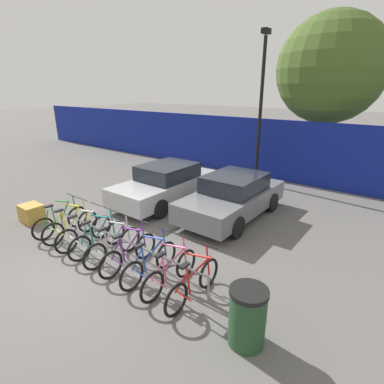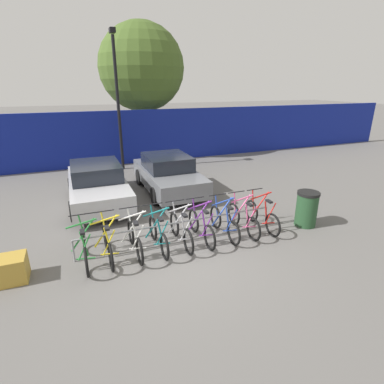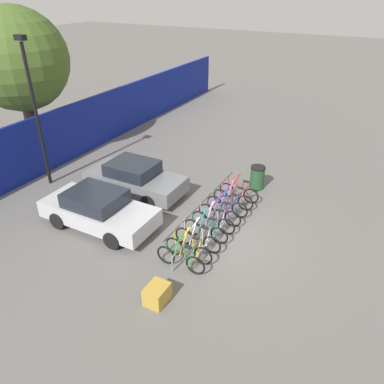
{
  "view_description": "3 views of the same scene",
  "coord_description": "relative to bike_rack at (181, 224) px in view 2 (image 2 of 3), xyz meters",
  "views": [
    {
      "loc": [
        5.66,
        -3.41,
        3.99
      ],
      "look_at": [
        1.04,
        2.62,
        1.35
      ],
      "focal_mm": 28.0,
      "sensor_mm": 36.0,
      "label": 1
    },
    {
      "loc": [
        -2.06,
        -5.94,
        3.91
      ],
      "look_at": [
        0.79,
        1.13,
        1.16
      ],
      "focal_mm": 28.0,
      "sensor_mm": 36.0,
      "label": 2
    },
    {
      "loc": [
        -9.9,
        -4.08,
        7.87
      ],
      "look_at": [
        0.61,
        1.58,
        1.13
      ],
      "focal_mm": 35.0,
      "sensor_mm": 36.0,
      "label": 3
    }
  ],
  "objects": [
    {
      "name": "bicycle_red",
      "position": [
        2.39,
        -0.15,
        -0.12
      ],
      "size": [
        0.68,
        1.71,
        1.05
      ],
      "rotation": [
        0.0,
        0.0,
        -0.07
      ],
      "color": "black",
      "rests_on": "ground"
    },
    {
      "name": "ground_plane",
      "position": [
        -0.29,
        -0.68,
        -0.5
      ],
      "size": [
        120.0,
        120.0,
        0.0
      ],
      "primitive_type": "plane",
      "color": "#605E5B"
    },
    {
      "name": "lamp_post",
      "position": [
        -0.18,
        7.83,
        2.93
      ],
      "size": [
        0.24,
        0.44,
        6.16
      ],
      "color": "black",
      "rests_on": "ground"
    },
    {
      "name": "trash_bin",
      "position": [
        3.71,
        -0.46,
        0.02
      ],
      "size": [
        0.63,
        0.63,
        1.03
      ],
      "color": "#234728",
      "rests_on": "ground"
    },
    {
      "name": "cargo_crate",
      "position": [
        -3.91,
        -0.27,
        -0.23
      ],
      "size": [
        0.7,
        0.56,
        0.55
      ],
      "primitive_type": "cube",
      "color": "#B28C33",
      "rests_on": "ground"
    },
    {
      "name": "bicycle_white",
      "position": [
        -1.24,
        -0.15,
        -0.12
      ],
      "size": [
        0.68,
        1.71,
        1.05
      ],
      "rotation": [
        0.0,
        0.0,
        -0.06
      ],
      "color": "black",
      "rests_on": "ground"
    },
    {
      "name": "bicycle_silver",
      "position": [
        -0.05,
        -0.15,
        -0.12
      ],
      "size": [
        0.68,
        1.71,
        1.05
      ],
      "rotation": [
        0.0,
        0.0,
        0.01
      ],
      "color": "black",
      "rests_on": "ground"
    },
    {
      "name": "bicycle_blue",
      "position": [
        1.19,
        -0.15,
        -0.12
      ],
      "size": [
        0.68,
        1.71,
        1.05
      ],
      "rotation": [
        0.0,
        0.0,
        0.0
      ],
      "color": "black",
      "rests_on": "ground"
    },
    {
      "name": "bicycle_green",
      "position": [
        -2.39,
        -0.15,
        -0.12
      ],
      "size": [
        0.68,
        1.71,
        1.05
      ],
      "rotation": [
        0.0,
        0.0,
        0.01
      ],
      "color": "black",
      "rests_on": "ground"
    },
    {
      "name": "bicycle_purple",
      "position": [
        0.51,
        -0.15,
        -0.12
      ],
      "size": [
        0.68,
        1.71,
        1.05
      ],
      "rotation": [
        0.0,
        0.0,
        0.06
      ],
      "color": "black",
      "rests_on": "ground"
    },
    {
      "name": "bicycle_pink",
      "position": [
        1.78,
        -0.15,
        -0.12
      ],
      "size": [
        0.68,
        1.71,
        1.05
      ],
      "rotation": [
        0.0,
        0.0,
        0.0
      ],
      "color": "black",
      "rests_on": "ground"
    },
    {
      "name": "hoarding_wall",
      "position": [
        -0.29,
        8.82,
        0.85
      ],
      "size": [
        36.0,
        0.16,
        2.7
      ],
      "primitive_type": "cube",
      "color": "navy",
      "rests_on": "ground"
    },
    {
      "name": "car_silver",
      "position": [
        -1.73,
        3.64,
        0.19
      ],
      "size": [
        1.91,
        4.28,
        1.4
      ],
      "color": "#B7B7BC",
      "rests_on": "ground"
    },
    {
      "name": "car_grey",
      "position": [
        0.9,
        3.92,
        0.19
      ],
      "size": [
        1.91,
        4.19,
        1.4
      ],
      "color": "slate",
      "rests_on": "ground"
    },
    {
      "name": "tree_behind_hoarding",
      "position": [
        1.65,
        10.63,
        4.23
      ],
      "size": [
        4.61,
        4.61,
        7.07
      ],
      "color": "brown",
      "rests_on": "ground"
    },
    {
      "name": "bike_rack",
      "position": [
        0.0,
        0.0,
        0.0
      ],
      "size": [
        5.33,
        0.04,
        0.57
      ],
      "color": "gray",
      "rests_on": "ground"
    },
    {
      "name": "bicycle_teal",
      "position": [
        -0.65,
        -0.15,
        -0.12
      ],
      "size": [
        0.68,
        1.71,
        1.05
      ],
      "rotation": [
        0.0,
        0.0,
        0.07
      ],
      "color": "black",
      "rests_on": "ground"
    },
    {
      "name": "bicycle_yellow",
      "position": [
        -1.88,
        -0.15,
        -0.12
      ],
      "size": [
        0.68,
        1.71,
        1.05
      ],
      "rotation": [
        0.0,
        0.0,
        0.05
      ],
      "color": "black",
      "rests_on": "ground"
    }
  ]
}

